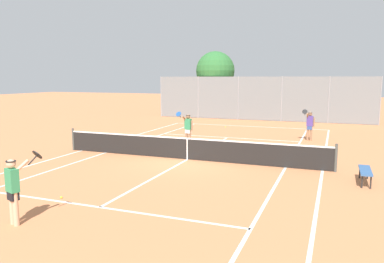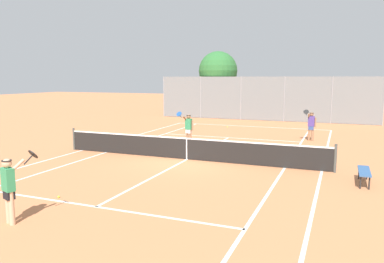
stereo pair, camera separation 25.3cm
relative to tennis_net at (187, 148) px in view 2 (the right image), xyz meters
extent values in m
plane|color=#CC7A4C|center=(0.00, 0.00, -0.51)|extent=(120.00, 120.00, 0.00)
cube|color=silver|center=(0.00, 11.90, -0.51)|extent=(11.00, 0.10, 0.01)
cube|color=silver|center=(-5.50, 0.00, -0.51)|extent=(0.10, 23.80, 0.01)
cube|color=silver|center=(5.50, 0.00, -0.51)|extent=(0.10, 23.80, 0.01)
cube|color=silver|center=(-4.13, 0.00, -0.51)|extent=(0.10, 23.80, 0.01)
cube|color=silver|center=(4.13, 0.00, -0.51)|extent=(0.10, 23.80, 0.01)
cube|color=silver|center=(0.00, -6.40, -0.51)|extent=(8.26, 0.10, 0.01)
cube|color=silver|center=(0.00, 6.40, -0.51)|extent=(8.26, 0.10, 0.01)
cube|color=silver|center=(0.00, 0.00, -0.51)|extent=(0.10, 12.80, 0.01)
cylinder|color=#474C47|center=(-5.95, 0.00, 0.03)|extent=(0.10, 0.10, 1.07)
cylinder|color=#474C47|center=(5.95, 0.00, 0.03)|extent=(0.10, 0.10, 1.07)
cube|color=black|center=(0.00, 0.00, -0.04)|extent=(11.90, 0.02, 0.89)
cube|color=white|center=(0.00, 0.00, 0.41)|extent=(11.90, 0.03, 0.06)
cube|color=white|center=(0.00, 0.00, -0.06)|extent=(0.05, 0.03, 0.89)
cylinder|color=#D8A884|center=(-1.28, -8.12, -0.10)|extent=(0.13, 0.13, 0.82)
cylinder|color=#D8A884|center=(-1.11, -8.18, -0.10)|extent=(0.13, 0.13, 0.82)
cube|color=black|center=(-1.19, -8.15, 0.23)|extent=(0.32, 0.26, 0.24)
cube|color=#338C59|center=(-1.19, -8.15, 0.59)|extent=(0.39, 0.30, 0.56)
sphere|color=#D8A884|center=(-1.19, -8.15, 0.98)|extent=(0.22, 0.22, 0.22)
cylinder|color=black|center=(-1.19, -8.15, 1.05)|extent=(0.23, 0.23, 0.02)
cylinder|color=#D8A884|center=(-1.40, -8.08, 0.53)|extent=(0.08, 0.08, 0.52)
cylinder|color=#D8A884|center=(-1.02, -8.06, 0.88)|extent=(0.22, 0.46, 0.35)
cylinder|color=black|center=(-0.82, -7.86, 1.04)|extent=(0.11, 0.25, 0.22)
cylinder|color=black|center=(-0.78, -7.75, 1.15)|extent=(0.33, 0.28, 0.23)
cylinder|color=#936B4C|center=(-1.18, 3.29, -0.10)|extent=(0.13, 0.13, 0.82)
cylinder|color=#936B4C|center=(-1.36, 3.32, -0.10)|extent=(0.13, 0.13, 0.82)
cube|color=white|center=(-1.27, 3.30, 0.23)|extent=(0.30, 0.22, 0.24)
cube|color=#338C59|center=(-1.27, 3.30, 0.59)|extent=(0.37, 0.25, 0.56)
sphere|color=#936B4C|center=(-1.27, 3.30, 0.98)|extent=(0.22, 0.22, 0.22)
cylinder|color=black|center=(-1.27, 3.30, 1.05)|extent=(0.23, 0.23, 0.02)
cylinder|color=#936B4C|center=(-1.05, 3.27, 0.53)|extent=(0.08, 0.08, 0.52)
cylinder|color=#936B4C|center=(-1.42, 3.18, 0.88)|extent=(0.14, 0.46, 0.35)
cylinder|color=#1E4C99|center=(-1.58, 2.95, 1.04)|extent=(0.07, 0.25, 0.22)
cylinder|color=#1E4C99|center=(-1.60, 2.83, 1.15)|extent=(0.31, 0.24, 0.23)
cylinder|color=#936B4C|center=(4.64, 7.05, -0.10)|extent=(0.13, 0.13, 0.82)
cylinder|color=#936B4C|center=(4.46, 7.05, -0.10)|extent=(0.13, 0.13, 0.82)
cube|color=#334C8C|center=(4.55, 7.05, 0.23)|extent=(0.28, 0.18, 0.24)
cube|color=#4C388C|center=(4.55, 7.05, 0.59)|extent=(0.34, 0.20, 0.56)
sphere|color=#936B4C|center=(4.55, 7.05, 0.98)|extent=(0.22, 0.22, 0.22)
cylinder|color=black|center=(4.55, 7.05, 1.05)|extent=(0.23, 0.23, 0.02)
cylinder|color=#936B4C|center=(4.77, 7.05, 0.53)|extent=(0.08, 0.08, 0.52)
cylinder|color=#936B4C|center=(4.42, 6.91, 0.88)|extent=(0.09, 0.46, 0.35)
cylinder|color=black|center=(4.29, 6.65, 1.04)|extent=(0.04, 0.25, 0.22)
cylinder|color=black|center=(4.29, 6.53, 1.15)|extent=(0.28, 0.20, 0.23)
sphere|color=#D1DB33|center=(-3.90, 1.39, -0.48)|extent=(0.07, 0.07, 0.07)
sphere|color=#D1DB33|center=(-1.37, 10.78, -0.48)|extent=(0.07, 0.07, 0.07)
sphere|color=#D1DB33|center=(-1.49, -6.17, -0.48)|extent=(0.07, 0.07, 0.07)
cube|color=#33598C|center=(6.87, -1.25, -0.07)|extent=(0.36, 1.50, 0.05)
cylinder|color=#262626|center=(6.74, -1.89, -0.30)|extent=(0.05, 0.05, 0.41)
cylinder|color=#262626|center=(6.74, -0.62, -0.30)|extent=(0.05, 0.05, 0.41)
cylinder|color=#262626|center=(7.00, -1.89, -0.30)|extent=(0.05, 0.05, 0.41)
cylinder|color=#262626|center=(7.00, -0.62, -0.30)|extent=(0.05, 0.05, 0.41)
cylinder|color=gray|center=(-8.90, 15.98, 1.29)|extent=(0.08, 0.08, 3.60)
cylinder|color=gray|center=(-5.34, 15.98, 1.29)|extent=(0.08, 0.08, 3.60)
cylinder|color=gray|center=(-1.78, 15.98, 1.29)|extent=(0.08, 0.08, 3.60)
cylinder|color=gray|center=(1.78, 15.98, 1.29)|extent=(0.08, 0.08, 3.60)
cylinder|color=gray|center=(5.34, 15.98, 1.29)|extent=(0.08, 0.08, 3.60)
cylinder|color=gray|center=(8.90, 15.98, 1.29)|extent=(0.08, 0.08, 3.60)
cube|color=slate|center=(0.00, 15.98, 1.29)|extent=(17.81, 0.02, 3.56)
cylinder|color=brown|center=(-4.35, 17.70, 0.94)|extent=(0.27, 0.27, 2.90)
sphere|color=#2D6B33|center=(-4.35, 17.70, 3.59)|extent=(3.44, 3.44, 3.44)
sphere|color=#2D6B33|center=(-4.24, 17.38, 3.16)|extent=(2.55, 2.55, 2.55)
camera|label=1|loc=(5.83, -14.61, 2.98)|focal=35.00mm
camera|label=2|loc=(6.06, -14.51, 2.98)|focal=35.00mm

